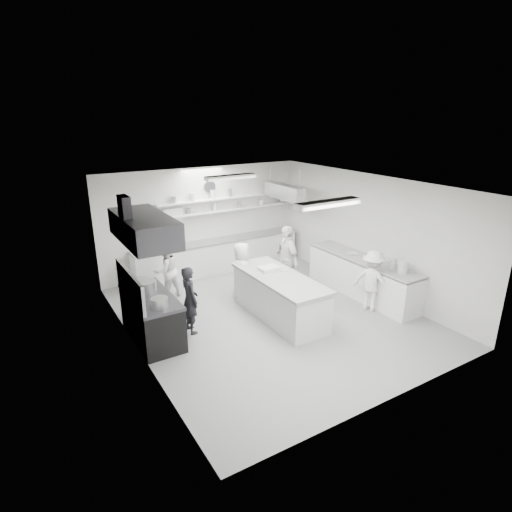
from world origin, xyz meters
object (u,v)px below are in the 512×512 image
back_counter (219,256)px  cook_stove (190,300)px  prep_island (279,298)px  cook_back (166,270)px  stove (152,318)px  right_counter (362,277)px

back_counter → cook_stove: (-2.12, -2.94, 0.27)m
prep_island → cook_back: size_ratio=1.77×
cook_stove → cook_back: bearing=-5.2°
prep_island → cook_back: bearing=127.6°
stove → cook_back: bearing=61.7°
stove → prep_island: size_ratio=0.71×
prep_island → cook_back: (-1.80, 2.33, 0.25)m
right_counter → cook_back: size_ratio=2.30×
right_counter → cook_stove: bearing=174.1°
cook_stove → cook_back: cook_stove is taller
stove → right_counter: bearing=-6.5°
back_counter → cook_stove: bearing=-125.8°
stove → cook_back: size_ratio=1.26×
back_counter → stove: bearing=-136.0°
cook_stove → cook_back: 1.94m
prep_island → cook_stove: 2.04m
right_counter → cook_back: bearing=150.8°
right_counter → prep_island: right_counter is taller
right_counter → prep_island: 2.48m
prep_island → cook_back: cook_back is taller
back_counter → prep_island: size_ratio=1.97×
cook_stove → back_counter: bearing=-35.6°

